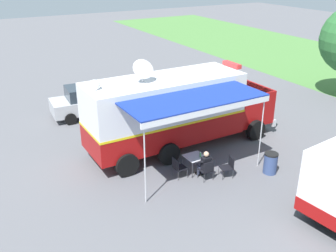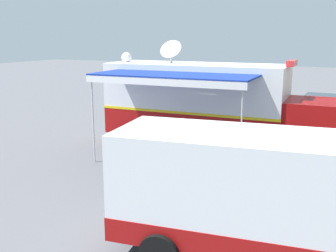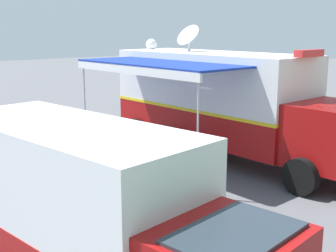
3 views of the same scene
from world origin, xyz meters
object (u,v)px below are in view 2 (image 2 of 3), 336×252
object	(u,v)px
car_behind_truck	(321,113)
support_truck	(270,199)
command_truck	(213,103)
car_far_corner	(205,103)
folding_table	(174,146)
seated_responder	(169,152)
folding_chair_beside_table	(152,148)
trash_bin	(235,177)
folding_chair_spare_by_truck	(189,162)
water_bottle	(177,144)
folding_chair_at_table	(166,157)

from	to	relation	value
car_behind_truck	support_truck	bearing A→B (deg)	-0.17
command_truck	car_far_corner	distance (m)	6.56
folding_table	seated_responder	world-z (taller)	seated_responder
folding_chair_beside_table	trash_bin	size ratio (longest dim) A/B	0.96
support_truck	folding_chair_beside_table	bearing A→B (deg)	-134.16
folding_table	folding_chair_beside_table	distance (m)	0.87
seated_responder	folding_table	bearing A→B (deg)	-173.73
car_behind_truck	command_truck	bearing A→B (deg)	-33.91
folding_chair_spare_by_truck	seated_responder	bearing A→B (deg)	-111.80
folding_chair_beside_table	support_truck	size ratio (longest dim) A/B	0.12
folding_table	water_bottle	distance (m)	0.28
command_truck	water_bottle	size ratio (longest dim) A/B	42.52
water_bottle	seated_responder	xyz separation A→B (m)	(0.47, -0.10, -0.18)
water_bottle	car_behind_truck	size ratio (longest dim) A/B	0.05
water_bottle	folding_chair_spare_by_truck	xyz separation A→B (m)	(0.84, 0.83, -0.32)
trash_bin	car_far_corner	distance (m)	10.96
folding_table	water_bottle	xyz separation A→B (m)	(0.15, 0.17, 0.16)
folding_chair_beside_table	command_truck	bearing A→B (deg)	148.32
folding_chair_at_table	support_truck	xyz separation A→B (m)	(4.31, 4.29, 0.87)
seated_responder	support_truck	xyz separation A→B (m)	(4.50, 4.29, 0.73)
folding_chair_spare_by_truck	car_far_corner	xyz separation A→B (m)	(-9.36, -2.79, 0.37)
folding_table	car_behind_truck	world-z (taller)	car_behind_truck
folding_chair_spare_by_truck	car_behind_truck	size ratio (longest dim) A/B	0.20
command_truck	car_behind_truck	size ratio (longest dim) A/B	2.24
seated_responder	car_behind_truck	world-z (taller)	car_behind_truck
water_bottle	car_behind_truck	world-z (taller)	car_behind_truck
folding_chair_at_table	car_behind_truck	distance (m)	9.78
seated_responder	command_truck	bearing A→B (deg)	168.99
command_truck	folding_chair_at_table	size ratio (longest dim) A/B	10.95
folding_chair_beside_table	trash_bin	distance (m)	3.89
water_bottle	folding_chair_spare_by_truck	world-z (taller)	water_bottle
folding_chair_at_table	seated_responder	bearing A→B (deg)	-179.17
trash_bin	car_far_corner	size ratio (longest dim) A/B	0.21
folding_chair_beside_table	trash_bin	world-z (taller)	trash_bin
folding_chair_spare_by_truck	car_far_corner	distance (m)	9.77
water_bottle	car_behind_truck	distance (m)	9.14
water_bottle	folding_chair_spare_by_truck	size ratio (longest dim) A/B	0.26
seated_responder	car_far_corner	xyz separation A→B (m)	(-8.98, -1.86, 0.23)
folding_chair_at_table	trash_bin	bearing A→B (deg)	72.91
seated_responder	car_behind_truck	size ratio (longest dim) A/B	0.29
command_truck	car_behind_truck	bearing A→B (deg)	146.09
command_truck	folding_chair_spare_by_truck	distance (m)	3.67
folding_table	trash_bin	xyz separation A→B (m)	(1.61, 2.71, -0.22)
folding_chair_beside_table	car_far_corner	size ratio (longest dim) A/B	0.20
command_truck	folding_chair_beside_table	world-z (taller)	command_truck
trash_bin	car_behind_truck	size ratio (longest dim) A/B	0.21
command_truck	trash_bin	distance (m)	4.73
folding_chair_spare_by_truck	support_truck	xyz separation A→B (m)	(4.13, 3.36, 0.87)
car_behind_truck	car_far_corner	bearing A→B (deg)	-93.83
command_truck	folding_table	xyz separation A→B (m)	(2.38, -0.65, -1.27)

